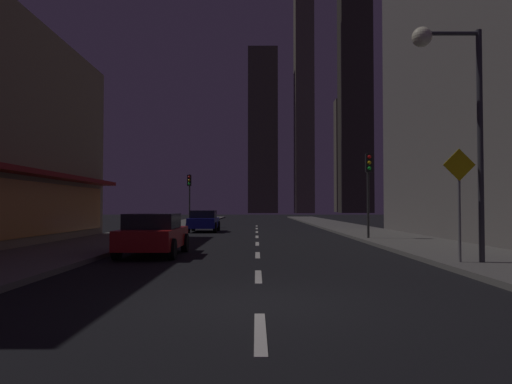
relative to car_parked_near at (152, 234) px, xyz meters
The scene contains 15 objects.
ground_plane 23.99m from the car_parked_near, 81.37° to the left, with size 78.00×136.00×0.10m, color black.
sidewalk_right 25.98m from the car_parked_near, 65.91° to the left, with size 4.00×76.00×0.15m, color #605E59.
sidewalk_left 23.96m from the car_parked_near, 98.16° to the left, with size 4.00×76.00×0.15m, color #605E59.
lane_marking_center 8.72m from the car_parked_near, 65.53° to the left, with size 0.16×38.60×0.01m.
skyscraper_distant_tall 122.32m from the car_parked_near, 87.40° to the left, with size 8.27×6.71×46.36m, color #4C4839.
skyscraper_distant_mid 123.23m from the car_parked_near, 81.87° to the left, with size 5.07×7.73×65.95m, color #645F4B.
skyscraper_distant_short 132.00m from the car_parked_near, 75.35° to the left, with size 8.99×7.67×71.93m, color #39362A.
skyscraper_distant_slender 152.93m from the car_parked_near, 76.75° to the left, with size 8.92×5.75×38.00m, color #5E5946.
car_parked_near is the anchor object (origin of this frame).
car_parked_far 16.18m from the car_parked_near, 90.00° to the left, with size 1.98×4.24×1.45m.
fire_hydrant_far_left 9.00m from the car_parked_near, 104.82° to the left, with size 0.42×0.30×0.65m.
traffic_light_near_right 11.84m from the car_parked_near, 38.20° to the left, with size 0.32×0.48×4.20m.
traffic_light_far_left 23.11m from the car_parked_near, 94.74° to the left, with size 0.32×0.48×4.20m.
street_lamp_right 10.50m from the car_parked_near, 20.27° to the right, with size 1.96×0.56×6.58m.
pedestrian_crossing_sign 9.86m from the car_parked_near, 19.77° to the right, with size 0.91×0.08×3.15m.
Camera 1 is at (-0.06, -8.57, 1.67)m, focal length 34.26 mm.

